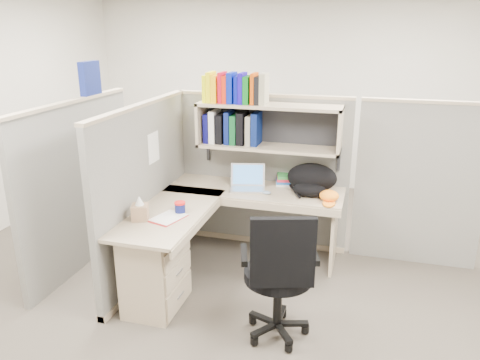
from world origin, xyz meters
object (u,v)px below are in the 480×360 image
(laptop, at_px, (247,178))
(backpack, at_px, (311,180))
(snack_canister, at_px, (180,207))
(task_chair, at_px, (278,295))
(desk, at_px, (185,248))

(laptop, xyz_separation_m, backpack, (0.61, 0.06, 0.02))
(backpack, distance_m, snack_canister, 1.30)
(task_chair, bearing_deg, laptop, 114.78)
(desk, xyz_separation_m, snack_canister, (-0.07, 0.10, 0.34))
(desk, relative_size, backpack, 3.64)
(snack_canister, distance_m, task_chair, 1.17)
(task_chair, bearing_deg, desk, 155.77)
(desk, xyz_separation_m, task_chair, (0.91, -0.41, -0.06))
(backpack, bearing_deg, task_chair, -99.42)
(desk, relative_size, laptop, 5.12)
(laptop, distance_m, snack_canister, 0.84)
(laptop, relative_size, snack_canister, 3.54)
(snack_canister, bearing_deg, laptop, 60.36)
(desk, distance_m, backpack, 1.37)
(snack_canister, xyz_separation_m, task_chair, (0.98, -0.51, -0.40))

